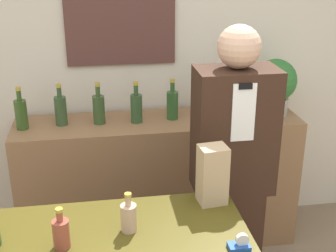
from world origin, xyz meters
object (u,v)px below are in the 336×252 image
potted_plant (275,84)px  tape_dispenser (240,244)px  paper_bag (212,175)px  shopkeeper (232,178)px

potted_plant → tape_dispenser: potted_plant is taller
potted_plant → tape_dispenser: 1.59m
paper_bag → tape_dispenser: size_ratio=3.28×
shopkeeper → potted_plant: size_ratio=4.35×
shopkeeper → tape_dispenser: (-0.18, -0.71, 0.08)m
shopkeeper → potted_plant: shopkeeper is taller
paper_bag → potted_plant: bearing=55.6°
tape_dispenser → potted_plant: bearing=64.4°
potted_plant → paper_bag: bearing=-124.4°
shopkeeper → tape_dispenser: bearing=-103.9°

